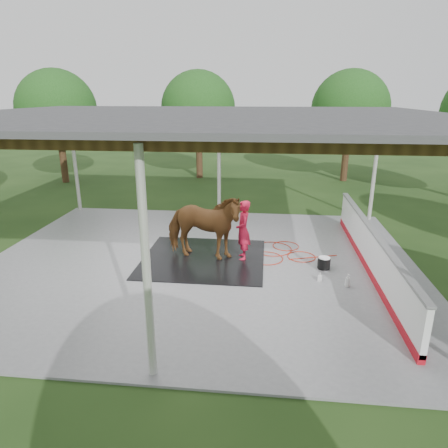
# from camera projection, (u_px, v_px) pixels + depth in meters

# --- Properties ---
(ground) EXTENTS (100.00, 100.00, 0.00)m
(ground) POSITION_uv_depth(u_px,v_px,m) (199.00, 264.00, 11.22)
(ground) COLOR #1E3814
(concrete_slab) EXTENTS (12.00, 10.00, 0.05)m
(concrete_slab) POSITION_uv_depth(u_px,v_px,m) (199.00, 263.00, 11.21)
(concrete_slab) COLOR slate
(concrete_slab) RESTS_ON ground
(pavilion_structure) EXTENTS (12.60, 10.60, 4.05)m
(pavilion_structure) POSITION_uv_depth(u_px,v_px,m) (196.00, 118.00, 9.99)
(pavilion_structure) COLOR beige
(pavilion_structure) RESTS_ON ground
(dasher_board) EXTENTS (0.16, 8.00, 1.15)m
(dasher_board) POSITION_uv_depth(u_px,v_px,m) (370.00, 251.00, 10.57)
(dasher_board) COLOR #AB0E1A
(dasher_board) RESTS_ON concrete_slab
(tree_belt) EXTENTS (28.00, 28.00, 5.80)m
(tree_belt) POSITION_uv_depth(u_px,v_px,m) (213.00, 123.00, 10.86)
(tree_belt) COLOR #382314
(tree_belt) RESTS_ON ground
(rubber_mat) EXTENTS (3.44, 3.22, 0.03)m
(rubber_mat) POSITION_uv_depth(u_px,v_px,m) (203.00, 258.00, 11.43)
(rubber_mat) COLOR black
(rubber_mat) RESTS_ON concrete_slab
(horse) EXTENTS (2.39, 1.36, 1.91)m
(horse) POSITION_uv_depth(u_px,v_px,m) (203.00, 226.00, 11.13)
(horse) COLOR brown
(horse) RESTS_ON rubber_mat
(handler) EXTENTS (0.51, 0.69, 1.71)m
(handler) POSITION_uv_depth(u_px,v_px,m) (243.00, 230.00, 11.20)
(handler) COLOR red
(handler) RESTS_ON concrete_slab
(wash_bucket) EXTENTS (0.34, 0.34, 0.32)m
(wash_bucket) POSITION_uv_depth(u_px,v_px,m) (324.00, 263.00, 10.76)
(wash_bucket) COLOR black
(wash_bucket) RESTS_ON concrete_slab
(soap_bottle_a) EXTENTS (0.17, 0.17, 0.33)m
(soap_bottle_a) POSITION_uv_depth(u_px,v_px,m) (348.00, 280.00, 9.74)
(soap_bottle_a) COLOR silver
(soap_bottle_a) RESTS_ON concrete_slab
(soap_bottle_b) EXTENTS (0.12, 0.12, 0.22)m
(soap_bottle_b) POSITION_uv_depth(u_px,v_px,m) (320.00, 277.00, 10.05)
(soap_bottle_b) COLOR #338CD8
(soap_bottle_b) RESTS_ON concrete_slab
(hose_coil) EXTENTS (2.55, 1.93, 0.02)m
(hose_coil) POSITION_uv_depth(u_px,v_px,m) (278.00, 252.00, 11.89)
(hose_coil) COLOR #AE200C
(hose_coil) RESTS_ON concrete_slab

